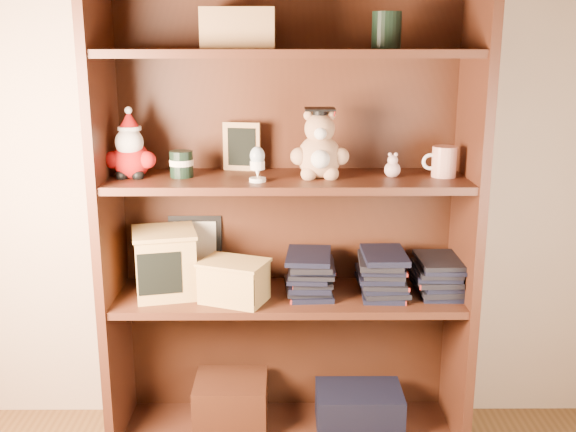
# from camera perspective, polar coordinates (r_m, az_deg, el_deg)

# --- Properties ---
(room_envelope) EXTENTS (3.04, 3.04, 2.51)m
(room_envelope) POSITION_cam_1_polar(r_m,az_deg,el_deg) (0.84, 14.23, 16.83)
(room_envelope) COLOR brown
(room_envelope) RESTS_ON ground
(bookcase) EXTENTS (1.20, 0.35, 1.60)m
(bookcase) POSITION_cam_1_polar(r_m,az_deg,el_deg) (2.25, -0.07, -0.69)
(bookcase) COLOR #442013
(bookcase) RESTS_ON ground
(shelf_lower) EXTENTS (1.14, 0.33, 0.02)m
(shelf_lower) POSITION_cam_1_polar(r_m,az_deg,el_deg) (2.28, 0.00, -6.88)
(shelf_lower) COLOR #442013
(shelf_lower) RESTS_ON ground
(shelf_upper) EXTENTS (1.14, 0.33, 0.02)m
(shelf_upper) POSITION_cam_1_polar(r_m,az_deg,el_deg) (2.17, 0.00, 3.01)
(shelf_upper) COLOR #442013
(shelf_upper) RESTS_ON ground
(santa_plush) EXTENTS (0.16, 0.12, 0.23)m
(santa_plush) POSITION_cam_1_polar(r_m,az_deg,el_deg) (2.20, -13.20, 5.36)
(santa_plush) COLOR #A50F0F
(santa_plush) RESTS_ON shelf_upper
(teachers_tin) EXTENTS (0.08, 0.08, 0.08)m
(teachers_tin) POSITION_cam_1_polar(r_m,az_deg,el_deg) (2.18, -9.01, 4.39)
(teachers_tin) COLOR black
(teachers_tin) RESTS_ON shelf_upper
(chalkboard_plaque) EXTENTS (0.13, 0.08, 0.16)m
(chalkboard_plaque) POSITION_cam_1_polar(r_m,az_deg,el_deg) (2.27, -3.93, 5.82)
(chalkboard_plaque) COLOR #9E7547
(chalkboard_plaque) RESTS_ON shelf_upper
(egg_cup) EXTENTS (0.05, 0.05, 0.11)m
(egg_cup) POSITION_cam_1_polar(r_m,az_deg,el_deg) (2.08, -2.61, 4.52)
(egg_cup) COLOR white
(egg_cup) RESTS_ON shelf_upper
(grad_teddy_bear) EXTENTS (0.19, 0.16, 0.23)m
(grad_teddy_bear) POSITION_cam_1_polar(r_m,az_deg,el_deg) (2.15, 2.69, 5.55)
(grad_teddy_bear) COLOR tan
(grad_teddy_bear) RESTS_ON shelf_upper
(pink_figurine) EXTENTS (0.05, 0.05, 0.08)m
(pink_figurine) POSITION_cam_1_polar(r_m,az_deg,el_deg) (2.19, 8.83, 4.09)
(pink_figurine) COLOR #CAA29C
(pink_figurine) RESTS_ON shelf_upper
(teacher_mug) EXTENTS (0.11, 0.08, 0.10)m
(teacher_mug) POSITION_cam_1_polar(r_m,az_deg,el_deg) (2.22, 13.02, 4.50)
(teacher_mug) COLOR silver
(teacher_mug) RESTS_ON shelf_upper
(certificate_frame) EXTENTS (0.19, 0.05, 0.23)m
(certificate_frame) POSITION_cam_1_polar(r_m,az_deg,el_deg) (2.39, -7.85, -2.74)
(certificate_frame) COLOR black
(certificate_frame) RESTS_ON shelf_lower
(treats_box) EXTENTS (0.24, 0.24, 0.22)m
(treats_box) POSITION_cam_1_polar(r_m,az_deg,el_deg) (2.27, -10.38, -3.87)
(treats_box) COLOR tan
(treats_box) RESTS_ON shelf_lower
(pencils_box) EXTENTS (0.25, 0.21, 0.14)m
(pencils_box) POSITION_cam_1_polar(r_m,az_deg,el_deg) (2.20, -4.59, -5.49)
(pencils_box) COLOR tan
(pencils_box) RESTS_ON shelf_lower
(book_stack_left) EXTENTS (0.14, 0.20, 0.14)m
(book_stack_left) POSITION_cam_1_polar(r_m,az_deg,el_deg) (2.25, 1.91, -4.87)
(book_stack_left) COLOR black
(book_stack_left) RESTS_ON shelf_lower
(book_stack_mid) EXTENTS (0.14, 0.20, 0.14)m
(book_stack_mid) POSITION_cam_1_polar(r_m,az_deg,el_deg) (2.28, 8.00, -4.82)
(book_stack_mid) COLOR black
(book_stack_mid) RESTS_ON shelf_lower
(book_stack_right) EXTENTS (0.14, 0.20, 0.13)m
(book_stack_right) POSITION_cam_1_polar(r_m,az_deg,el_deg) (2.31, 12.53, -4.93)
(book_stack_right) COLOR black
(book_stack_right) RESTS_ON shelf_lower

